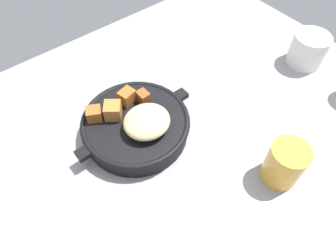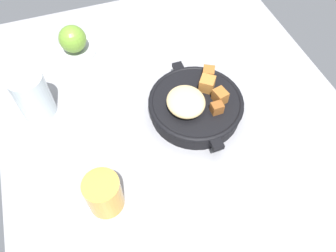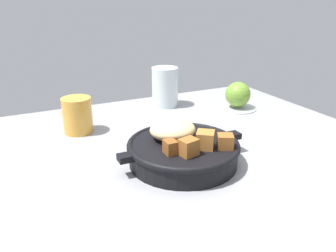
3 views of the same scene
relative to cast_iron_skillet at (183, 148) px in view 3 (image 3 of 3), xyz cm
name	(u,v)px [view 3 (image 3 of 3)]	position (x,y,z in cm)	size (l,w,h in cm)	color
ground_plane	(151,163)	(-4.91, 4.20, -4.19)	(106.86, 80.24, 2.40)	gray
cast_iron_skillet	(183,148)	(0.00, 0.00, 0.00)	(26.11, 21.83, 7.95)	black
saucer_plate	(237,107)	(30.01, 22.79, -2.69)	(10.98, 10.98, 0.60)	#B7BABF
red_apple	(238,94)	(30.01, 22.79, 1.21)	(7.20, 7.20, 7.20)	olive
water_glass_tall	(165,87)	(12.34, 34.38, 2.71)	(7.68, 7.68, 11.40)	silver
juice_glass_amber	(77,115)	(-15.15, 24.58, 1.26)	(6.90, 6.90, 8.51)	gold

